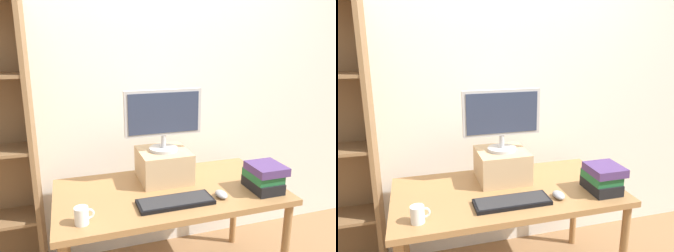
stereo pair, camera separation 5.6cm
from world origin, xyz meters
TOP-DOWN VIEW (x-y plane):
  - back_wall at (0.00, 0.55)m, footprint 7.00×0.08m
  - desk at (0.00, 0.00)m, footprint 1.39×0.74m
  - riser_box at (0.01, 0.16)m, footprint 0.32×0.33m
  - computer_monitor at (0.01, 0.16)m, footprint 0.50×0.19m
  - keyboard at (-0.03, -0.19)m, footprint 0.43×0.16m
  - computer_mouse at (0.26, -0.19)m, footprint 0.06×0.10m
  - book_stack at (0.55, -0.18)m, footprint 0.20×0.23m
  - coffee_mug at (-0.54, -0.25)m, footprint 0.10×0.07m

SIDE VIEW (x-z plane):
  - desk at x=0.00m, z-range 0.28..0.99m
  - keyboard at x=-0.03m, z-range 0.71..0.73m
  - computer_mouse at x=0.26m, z-range 0.71..0.74m
  - coffee_mug at x=-0.54m, z-range 0.71..0.80m
  - book_stack at x=0.55m, z-range 0.71..0.87m
  - riser_box at x=0.01m, z-range 0.71..0.91m
  - computer_monitor at x=0.01m, z-range 0.93..1.33m
  - back_wall at x=0.00m, z-range 0.00..2.60m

